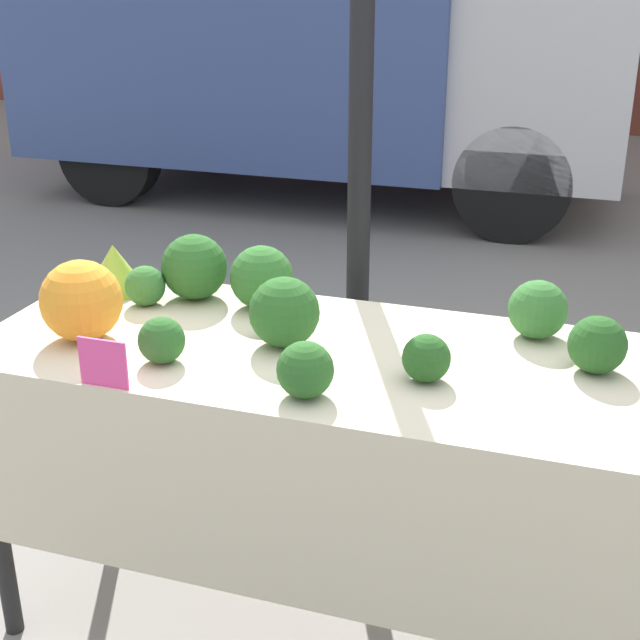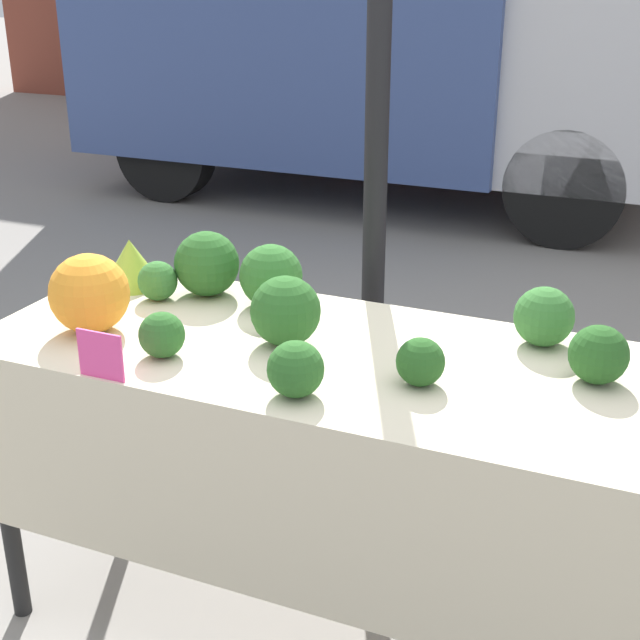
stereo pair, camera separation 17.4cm
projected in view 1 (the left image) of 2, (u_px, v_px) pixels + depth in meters
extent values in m
plane|color=gray|center=(320.00, 621.00, 2.55)|extent=(40.00, 40.00, 0.00)
cylinder|color=black|center=(360.00, 151.00, 2.59)|extent=(0.07, 0.07, 2.48)
cube|color=silver|center=(553.00, 45.00, 6.15)|extent=(1.12, 1.77, 1.68)
cylinder|color=black|center=(513.00, 183.00, 5.81)|extent=(0.77, 0.22, 0.77)
cylinder|color=black|center=(536.00, 139.00, 7.17)|extent=(0.77, 0.22, 0.77)
cylinder|color=black|center=(110.00, 153.00, 6.67)|extent=(0.77, 0.22, 0.77)
cylinder|color=black|center=(199.00, 119.00, 8.03)|extent=(0.77, 0.22, 0.77)
cube|color=beige|center=(320.00, 355.00, 2.23)|extent=(1.74, 0.72, 0.03)
cube|color=beige|center=(271.00, 518.00, 2.02)|extent=(1.74, 0.01, 0.47)
cylinder|color=black|center=(112.00, 405.00, 2.89)|extent=(0.05, 0.05, 0.83)
cylinder|color=black|center=(637.00, 493.00, 2.43)|extent=(0.05, 0.05, 0.83)
sphere|color=orange|center=(81.00, 301.00, 2.25)|extent=(0.21, 0.21, 0.21)
cone|color=#93B238|center=(115.00, 268.00, 2.58)|extent=(0.18, 0.18, 0.14)
sphere|color=#285B23|center=(305.00, 370.00, 1.97)|extent=(0.13, 0.13, 0.13)
sphere|color=#285B23|center=(194.00, 267.00, 2.52)|extent=(0.19, 0.19, 0.19)
sphere|color=#285B23|center=(162.00, 340.00, 2.14)|extent=(0.11, 0.11, 0.11)
sphere|color=#285B23|center=(284.00, 312.00, 2.22)|extent=(0.18, 0.18, 0.18)
sphere|color=#2D6628|center=(262.00, 277.00, 2.46)|extent=(0.18, 0.18, 0.18)
sphere|color=#23511E|center=(426.00, 358.00, 2.04)|extent=(0.11, 0.11, 0.11)
sphere|color=#336B2D|center=(145.00, 286.00, 2.49)|extent=(0.11, 0.11, 0.11)
sphere|color=#23511E|center=(597.00, 345.00, 2.08)|extent=(0.14, 0.14, 0.14)
sphere|color=#336B2D|center=(538.00, 309.00, 2.27)|extent=(0.15, 0.15, 0.15)
cube|color=#EF4793|center=(103.00, 363.00, 2.02)|extent=(0.12, 0.01, 0.12)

